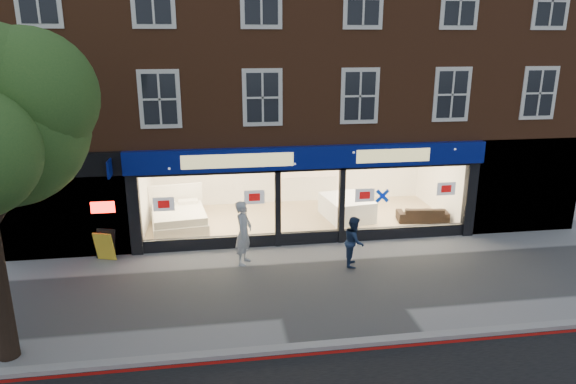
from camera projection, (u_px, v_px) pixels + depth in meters
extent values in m
plane|color=gray|center=(330.00, 285.00, 14.05)|extent=(120.00, 120.00, 0.00)
cube|color=#8C0A07|center=(363.00, 350.00, 11.11)|extent=(60.00, 0.10, 0.01)
cube|color=gray|center=(360.00, 342.00, 11.29)|extent=(60.00, 0.25, 0.12)
cube|color=tan|center=(298.00, 220.00, 19.02)|extent=(11.00, 4.50, 0.10)
cube|color=brown|center=(291.00, 34.00, 18.80)|extent=(19.00, 8.00, 6.70)
cube|color=navy|center=(312.00, 157.00, 15.94)|extent=(11.40, 0.28, 0.70)
cube|color=black|center=(309.00, 237.00, 16.92)|extent=(11.00, 0.18, 0.40)
cube|color=black|center=(135.00, 214.00, 15.79)|extent=(0.35, 0.30, 2.60)
cube|color=black|center=(469.00, 198.00, 17.36)|extent=(0.35, 0.30, 2.60)
cube|color=white|center=(208.00, 207.00, 16.02)|extent=(4.20, 0.02, 2.10)
cube|color=white|center=(407.00, 198.00, 16.95)|extent=(4.20, 0.02, 2.10)
cube|color=white|center=(309.00, 208.00, 16.81)|extent=(1.80, 0.02, 2.10)
cube|color=silver|center=(289.00, 172.00, 20.79)|extent=(11.00, 0.20, 2.60)
cube|color=#FFEAC6|center=(299.00, 152.00, 18.29)|extent=(11.00, 4.50, 0.12)
cube|color=black|center=(64.00, 204.00, 15.63)|extent=(3.80, 0.60, 3.30)
cube|color=#FF140C|center=(103.00, 207.00, 15.48)|extent=(0.70, 0.04, 0.35)
cube|color=black|center=(523.00, 185.00, 17.69)|extent=(4.00, 0.40, 3.30)
cube|color=white|center=(179.00, 223.00, 17.98)|extent=(2.10, 2.37, 0.38)
cube|color=white|center=(179.00, 214.00, 17.88)|extent=(2.01, 2.28, 0.27)
cube|color=white|center=(176.00, 201.00, 18.89)|extent=(1.92, 0.37, 1.29)
cube|color=white|center=(165.00, 203.00, 18.43)|extent=(0.73, 0.43, 0.13)
cube|color=white|center=(188.00, 202.00, 18.65)|extent=(0.73, 0.43, 0.13)
cube|color=brown|center=(159.00, 211.00, 18.96)|extent=(0.54, 0.54, 0.55)
cube|color=white|center=(346.00, 214.00, 19.09)|extent=(1.81, 2.16, 0.26)
cube|color=white|center=(347.00, 207.00, 19.01)|extent=(1.81, 2.16, 0.26)
cube|color=white|center=(347.00, 201.00, 18.94)|extent=(1.81, 2.16, 0.26)
imported|color=black|center=(422.00, 214.00, 18.68)|extent=(1.91, 0.98, 0.53)
cube|color=yellow|center=(105.00, 245.00, 15.57)|extent=(0.70, 0.57, 0.94)
imported|color=#B9BDC1|center=(244.00, 233.00, 15.17)|extent=(0.72, 0.84, 1.95)
imported|color=#192847|center=(354.00, 241.00, 15.12)|extent=(0.75, 0.86, 1.51)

